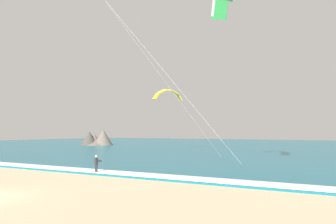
{
  "coord_description": "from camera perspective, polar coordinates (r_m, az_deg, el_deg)",
  "views": [
    {
      "loc": [
        18.31,
        -10.79,
        3.79
      ],
      "look_at": [
        4.33,
        14.56,
        5.54
      ],
      "focal_mm": 34.26,
      "sensor_mm": 36.0,
      "label": 1
    }
  ],
  "objects": [
    {
      "name": "sea",
      "position": [
        83.46,
        16.25,
        -5.85
      ],
      "size": [
        200.0,
        120.0,
        0.2
      ],
      "primitive_type": "cube",
      "color": "#146075",
      "rests_on": "ground"
    },
    {
      "name": "surf_foam",
      "position": [
        29.11,
        -10.56,
        -10.44
      ],
      "size": [
        200.0,
        2.15,
        0.04
      ],
      "primitive_type": "cube",
      "color": "white",
      "rests_on": "sea"
    },
    {
      "name": "surfboard",
      "position": [
        29.37,
        -12.67,
        -10.73
      ],
      "size": [
        0.96,
        1.46,
        0.09
      ],
      "color": "#239EC6",
      "rests_on": "ground"
    },
    {
      "name": "kitesurfer",
      "position": [
        29.27,
        -12.61,
        -8.96
      ],
      "size": [
        0.65,
        0.65,
        1.69
      ],
      "color": "#232328",
      "rests_on": "ground"
    },
    {
      "name": "kite_distant",
      "position": [
        60.27,
        0.05,
        3.3
      ],
      "size": [
        4.25,
        5.4,
        2.14
      ],
      "color": "yellow"
    },
    {
      "name": "headland_left",
      "position": [
        85.53,
        -12.64,
        -4.78
      ],
      "size": [
        7.81,
        7.46,
        4.22
      ],
      "color": "#665B51",
      "rests_on": "ground"
    }
  ]
}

